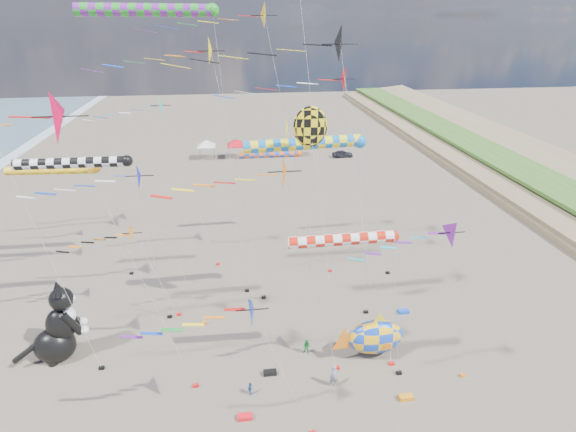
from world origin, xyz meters
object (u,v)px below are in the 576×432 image
(person_adult, at_px, (334,376))
(child_green, at_px, (307,347))
(cat_inflatable, at_px, (54,324))
(fish_inflatable, at_px, (375,337))
(child_blue, at_px, (250,389))
(parked_car, at_px, (342,154))

(person_adult, distance_m, child_green, 3.59)
(person_adult, bearing_deg, cat_inflatable, 164.63)
(fish_inflatable, relative_size, child_blue, 5.57)
(cat_inflatable, xyz_separation_m, child_green, (17.63, -1.95, -2.35))
(fish_inflatable, height_order, parked_car, fish_inflatable)
(cat_inflatable, distance_m, child_green, 17.89)
(child_green, bearing_deg, cat_inflatable, -157.53)
(child_green, relative_size, parked_car, 0.33)
(child_green, bearing_deg, fish_inflatable, 17.93)
(person_adult, bearing_deg, child_green, 110.96)
(person_adult, xyz_separation_m, parked_car, (13.17, 51.68, -0.25))
(cat_inflatable, distance_m, parked_car, 56.44)
(fish_inflatable, xyz_separation_m, child_green, (-4.75, 0.91, -1.17))
(cat_inflatable, height_order, child_green, cat_inflatable)
(cat_inflatable, bearing_deg, person_adult, -35.20)
(fish_inflatable, bearing_deg, child_blue, -164.91)
(child_blue, bearing_deg, person_adult, -55.79)
(fish_inflatable, relative_size, person_adult, 3.18)
(child_green, distance_m, parked_car, 50.44)
(fish_inflatable, relative_size, parked_car, 1.54)
(fish_inflatable, bearing_deg, person_adult, -144.97)
(fish_inflatable, height_order, child_green, fish_inflatable)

